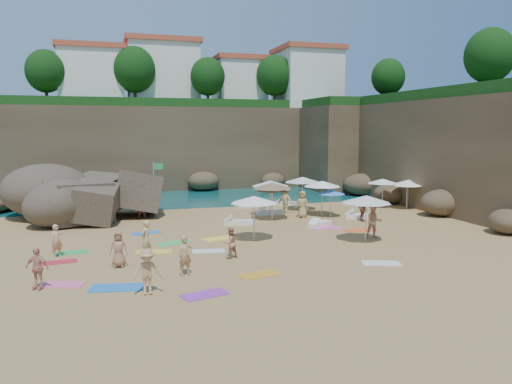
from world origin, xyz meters
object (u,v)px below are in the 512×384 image
object	(u,v)px
person_stand_3	(363,209)
person_stand_6	(146,239)
person_stand_2	(286,200)
person_stand_4	(302,204)
parasol_0	(322,184)
person_stand_5	(142,206)
flag_pole	(155,181)
lounger_0	(246,206)
person_stand_0	(57,241)
rock_outcrop	(84,217)
person_stand_1	(230,243)
parasol_1	(272,188)
parasol_2	(270,183)

from	to	relation	value
person_stand_3	person_stand_6	size ratio (longest dim) A/B	0.96
person_stand_2	person_stand_4	bearing A→B (deg)	151.42
parasol_0	person_stand_5	world-z (taller)	parasol_0
flag_pole	parasol_0	xyz separation A→B (m)	(10.82, -3.86, -0.12)
lounger_0	person_stand_0	size ratio (longest dim) A/B	1.04
rock_outcrop	person_stand_6	world-z (taller)	rock_outcrop
person_stand_1	person_stand_2	world-z (taller)	person_stand_2
person_stand_3	parasol_1	bearing A→B (deg)	61.74
person_stand_3	person_stand_1	bearing A→B (deg)	122.40
lounger_0	person_stand_6	size ratio (longest dim) A/B	0.92
parasol_2	person_stand_4	distance (m)	2.60
flag_pole	person_stand_5	distance (m)	2.32
person_stand_4	lounger_0	bearing A→B (deg)	160.77
rock_outcrop	person_stand_2	xyz separation A→B (m)	(13.65, -2.17, 0.95)
person_stand_2	person_stand_5	xyz separation A→B (m)	(-9.91, 0.60, -0.09)
rock_outcrop	person_stand_2	world-z (taller)	person_stand_2
person_stand_3	person_stand_5	distance (m)	14.46
parasol_1	lounger_0	xyz separation A→B (m)	(-0.48, 4.76, -1.88)
person_stand_1	person_stand_5	distance (m)	12.01
lounger_0	person_stand_5	world-z (taller)	person_stand_5
parasol_1	person_stand_2	bearing A→B (deg)	46.87
rock_outcrop	person_stand_4	xyz separation A→B (m)	(14.05, -4.30, 0.91)
person_stand_4	person_stand_6	distance (m)	13.19
parasol_2	person_stand_3	xyz separation A→B (m)	(5.07, -3.63, -1.41)
person_stand_6	parasol_2	bearing A→B (deg)	169.45
person_stand_4	person_stand_5	distance (m)	10.66
parasol_1	person_stand_4	bearing A→B (deg)	-12.78
person_stand_2	rock_outcrop	bearing A→B (deg)	41.64
person_stand_0	person_stand_1	world-z (taller)	person_stand_0
person_stand_6	person_stand_2	bearing A→B (deg)	167.90
lounger_0	person_stand_6	distance (m)	15.26
person_stand_3	person_stand_0	bearing A→B (deg)	102.69
person_stand_0	person_stand_6	size ratio (longest dim) A/B	0.89
person_stand_6	parasol_0	bearing A→B (deg)	157.48
parasol_1	person_stand_4	xyz separation A→B (m)	(1.97, -0.45, -1.09)
person_stand_2	person_stand_3	world-z (taller)	person_stand_2
flag_pole	person_stand_1	distance (m)	13.32
parasol_2	rock_outcrop	bearing A→B (deg)	165.96
parasol_0	person_stand_4	world-z (taller)	parasol_0
parasol_1	person_stand_3	world-z (taller)	parasol_1
parasol_1	person_stand_2	xyz separation A→B (m)	(1.57, 1.68, -1.05)
person_stand_0	person_stand_4	world-z (taller)	person_stand_4
flag_pole	person_stand_5	bearing A→B (deg)	-125.69
person_stand_0	person_stand_1	size ratio (longest dim) A/B	1.06
parasol_2	person_stand_3	distance (m)	6.40
parasol_0	person_stand_0	size ratio (longest dim) A/B	1.65
person_stand_5	person_stand_2	bearing A→B (deg)	-15.44
parasol_0	person_stand_4	xyz separation A→B (m)	(-1.57, -0.33, -1.30)
parasol_1	person_stand_1	world-z (taller)	parasol_1
parasol_0	parasol_1	world-z (taller)	parasol_0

